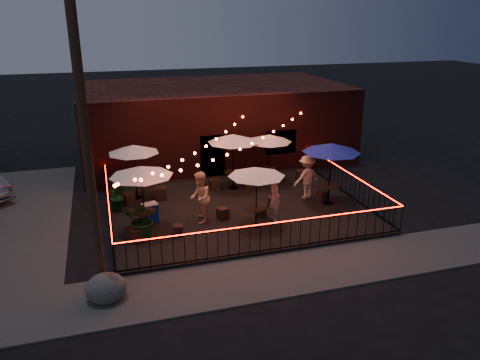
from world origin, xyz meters
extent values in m
plane|color=black|center=(0.00, 0.00, 0.00)|extent=(110.00, 110.00, 0.00)
cube|color=black|center=(0.00, 2.00, 0.07)|extent=(10.00, 8.00, 0.15)
cube|color=#403D3B|center=(0.00, -3.25, 0.03)|extent=(18.00, 2.50, 0.05)
cube|color=#340F0E|center=(1.00, 10.00, 2.00)|extent=(14.00, 8.00, 4.00)
cube|color=black|center=(0.00, 6.12, 1.10)|extent=(1.20, 0.24, 2.20)
cube|color=black|center=(3.50, 6.12, 1.60)|extent=(1.60, 0.24, 1.20)
cylinder|color=#341E15|center=(-5.40, -2.60, 4.00)|extent=(0.26, 0.26, 8.00)
cube|color=black|center=(0.00, -2.00, 0.23)|extent=(10.00, 0.04, 0.04)
cube|color=black|center=(0.00, -2.00, 1.15)|extent=(10.00, 0.04, 0.04)
cube|color=#FF0C00|center=(0.00, -2.00, 1.18)|extent=(10.00, 0.03, 0.02)
cube|color=black|center=(-5.00, 2.00, 0.23)|extent=(0.04, 8.00, 0.04)
cube|color=black|center=(-5.00, 2.00, 1.15)|extent=(0.04, 8.00, 0.04)
cube|color=#FF0C00|center=(-5.00, 2.00, 1.18)|extent=(0.03, 8.00, 0.02)
cube|color=black|center=(5.00, 2.00, 0.23)|extent=(0.04, 8.00, 0.04)
cube|color=black|center=(5.00, 2.00, 1.15)|extent=(0.04, 8.00, 0.04)
cube|color=#FF0C00|center=(5.00, 2.00, 1.18)|extent=(0.03, 8.00, 0.02)
cylinder|color=black|center=(-3.80, 0.81, 0.17)|extent=(0.45, 0.45, 0.03)
cylinder|color=black|center=(-3.80, 0.81, 0.53)|extent=(0.06, 0.06, 0.73)
cylinder|color=black|center=(-3.80, 0.81, 0.90)|extent=(0.82, 0.82, 0.04)
cylinder|color=black|center=(-3.80, 0.81, 1.37)|extent=(0.04, 0.04, 2.45)
cone|color=silver|center=(-3.80, 0.81, 2.44)|extent=(2.31, 2.31, 0.36)
cylinder|color=black|center=(-3.80, 4.20, 0.16)|extent=(0.43, 0.43, 0.03)
cylinder|color=black|center=(-3.80, 4.20, 0.51)|extent=(0.06, 0.06, 0.70)
cylinder|color=black|center=(-3.80, 4.20, 0.87)|extent=(0.78, 0.78, 0.04)
cylinder|color=black|center=(-3.80, 4.20, 1.31)|extent=(0.04, 0.04, 2.33)
cone|color=silver|center=(-3.80, 4.20, 2.33)|extent=(2.79, 2.79, 0.34)
cylinder|color=black|center=(0.20, 0.06, 0.16)|extent=(0.42, 0.42, 0.03)
cylinder|color=black|center=(0.20, 0.06, 0.50)|extent=(0.06, 0.06, 0.68)
cylinder|color=black|center=(0.20, 0.06, 0.85)|extent=(0.76, 0.76, 0.04)
cylinder|color=black|center=(0.20, 0.06, 1.28)|extent=(0.04, 0.04, 2.27)
cone|color=silver|center=(0.20, 0.06, 2.28)|extent=(2.52, 2.52, 0.33)
cylinder|color=black|center=(0.50, 4.16, 0.17)|extent=(0.45, 0.45, 0.03)
cylinder|color=black|center=(0.50, 4.16, 0.53)|extent=(0.06, 0.06, 0.74)
cylinder|color=black|center=(0.50, 4.16, 0.91)|extent=(0.83, 0.83, 0.04)
cylinder|color=black|center=(0.50, 4.16, 1.39)|extent=(0.05, 0.05, 2.48)
cone|color=silver|center=(0.50, 4.16, 2.47)|extent=(2.95, 2.95, 0.36)
cylinder|color=black|center=(3.78, 1.28, 0.17)|extent=(0.47, 0.47, 0.03)
cylinder|color=black|center=(3.78, 1.28, 0.55)|extent=(0.06, 0.06, 0.77)
cylinder|color=black|center=(3.78, 1.28, 0.94)|extent=(0.85, 0.85, 0.04)
cylinder|color=black|center=(3.78, 1.28, 1.43)|extent=(0.05, 0.05, 2.56)
cone|color=navy|center=(3.78, 1.28, 2.55)|extent=(2.96, 2.96, 0.37)
cylinder|color=black|center=(2.25, 4.37, 0.16)|extent=(0.42, 0.42, 0.03)
cylinder|color=black|center=(2.25, 4.37, 0.50)|extent=(0.06, 0.06, 0.69)
cylinder|color=black|center=(2.25, 4.37, 0.86)|extent=(0.76, 0.76, 0.04)
cylinder|color=black|center=(2.25, 4.37, 1.30)|extent=(0.04, 0.04, 2.29)
cone|color=silver|center=(2.25, 4.37, 2.30)|extent=(2.59, 2.59, 0.33)
cube|color=black|center=(-4.18, 0.02, 0.39)|extent=(0.42, 0.42, 0.48)
cube|color=black|center=(-2.73, 0.06, 0.36)|extent=(0.40, 0.40, 0.41)
cube|color=black|center=(-4.20, 3.54, 0.39)|extent=(0.55, 0.55, 0.49)
cube|color=black|center=(-2.83, 3.76, 0.41)|extent=(0.50, 0.50, 0.52)
cube|color=black|center=(-0.83, 1.00, 0.37)|extent=(0.47, 0.47, 0.44)
cube|color=black|center=(0.69, 0.86, 0.36)|extent=(0.43, 0.43, 0.42)
cube|color=black|center=(-0.38, 4.22, 0.39)|extent=(0.42, 0.42, 0.49)
cube|color=black|center=(1.17, 4.01, 0.36)|extent=(0.38, 0.38, 0.41)
cube|color=black|center=(1.42, 1.58, 0.37)|extent=(0.46, 0.46, 0.44)
cube|color=black|center=(3.63, 1.55, 0.36)|extent=(0.45, 0.45, 0.43)
cube|color=black|center=(2.57, 4.17, 0.39)|extent=(0.41, 0.41, 0.48)
cube|color=black|center=(3.84, 4.24, 0.40)|extent=(0.50, 0.50, 0.49)
imported|color=tan|center=(1.02, 0.29, 1.03)|extent=(0.42, 0.64, 1.76)
imported|color=#D0A28F|center=(-1.70, 1.00, 1.14)|extent=(0.94, 1.10, 1.97)
imported|color=tan|center=(3.15, 2.10, 1.10)|extent=(1.35, 0.96, 1.89)
imported|color=#13350B|center=(-3.89, 0.32, 0.84)|extent=(1.42, 1.29, 1.38)
imported|color=#1A3B12|center=(-4.60, 3.00, 0.77)|extent=(0.75, 0.63, 1.24)
imported|color=#194114|center=(-4.53, 4.00, 0.77)|extent=(0.90, 0.90, 1.24)
cube|color=#061E9D|center=(-3.53, 1.53, 0.50)|extent=(0.61, 0.51, 0.71)
cube|color=silver|center=(-3.53, 1.53, 0.87)|extent=(0.66, 0.55, 0.04)
ellipsoid|color=#43423E|center=(-5.29, -3.12, 0.39)|extent=(1.20, 1.09, 0.79)
camera|label=1|loc=(-4.97, -14.97, 7.59)|focal=35.00mm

